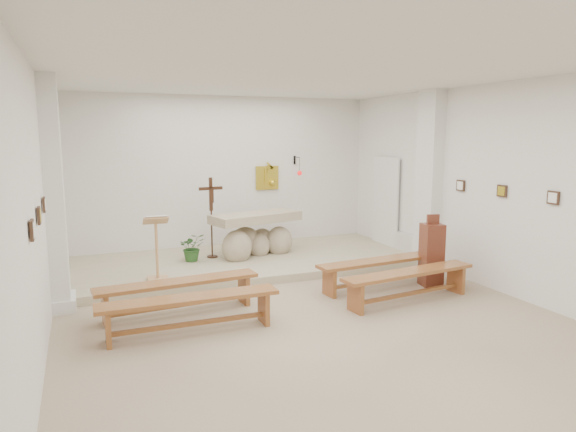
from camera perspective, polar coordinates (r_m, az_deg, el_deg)
name	(u,v)px	position (r m, az deg, el deg)	size (l,w,h in m)	color
ground	(317,322)	(7.46, 3.25, -11.73)	(7.00, 10.00, 0.00)	tan
wall_left	(36,215)	(6.37, -26.24, 0.06)	(0.02, 10.00, 3.50)	white
wall_right	(512,190)	(9.09, 23.66, 2.63)	(0.02, 10.00, 3.50)	white
wall_back	(223,175)	(11.71, -7.23, 4.57)	(7.00, 0.02, 3.50)	white
ceiling	(319,69)	(7.03, 3.51, 15.94)	(7.00, 10.00, 0.02)	silver
sanctuary_platform	(244,262)	(10.56, -4.95, -5.09)	(6.98, 3.00, 0.15)	#BDB091
pilaster_left	(54,196)	(8.35, -24.52, 2.08)	(0.26, 0.55, 3.50)	white
pilaster_right	(429,181)	(10.50, 15.38, 3.82)	(0.26, 0.55, 3.50)	white
gold_wall_relief	(267,178)	(12.00, -2.33, 4.26)	(0.55, 0.04, 0.55)	gold
sanctuary_lamp	(299,171)	(12.02, 1.23, 5.03)	(0.11, 0.36, 0.44)	black
station_frame_left_front	(32,230)	(5.59, -26.56, -1.41)	(0.03, 0.20, 0.20)	#382419
station_frame_left_mid	(39,215)	(6.57, -25.94, 0.06)	(0.03, 0.20, 0.20)	#382419
station_frame_left_rear	(44,205)	(7.56, -25.48, 1.15)	(0.03, 0.20, 0.20)	#382419
station_frame_right_front	(553,198)	(8.55, 27.38, 1.82)	(0.03, 0.20, 0.20)	#382419
station_frame_right_mid	(502,191)	(9.22, 22.68, 2.59)	(0.03, 0.20, 0.20)	#382419
station_frame_right_rear	(461,186)	(9.95, 18.63, 3.23)	(0.03, 0.20, 0.20)	#382419
radiator_left	(59,280)	(9.31, -24.14, -6.55)	(0.10, 0.85, 0.52)	silver
radiator_right	(408,247)	(11.31, 13.16, -3.33)	(0.10, 0.85, 0.52)	silver
altar	(255,237)	(10.74, -3.68, -2.39)	(2.00, 1.18, 0.97)	tan
lectern	(157,248)	(9.10, -14.38, -3.44)	(0.43, 0.37, 1.16)	tan
crucifix_stand	(211,212)	(10.53, -8.52, 0.49)	(0.50, 0.22, 1.64)	#371E11
potted_plant	(192,247)	(10.39, -10.58, -3.42)	(0.51, 0.44, 0.56)	#255120
donation_pedestal	(431,254)	(9.39, 15.65, -4.12)	(0.40, 0.40, 1.28)	brown
bench_left_front	(179,289)	(7.84, -12.07, -7.92)	(2.44, 0.59, 0.51)	#98522C
bench_right_front	(381,266)	(9.09, 10.26, -5.52)	(2.44, 0.59, 0.51)	#98522C
bench_left_second	(190,306)	(7.07, -10.86, -9.78)	(2.42, 0.40, 0.51)	#98522C
bench_right_second	(409,279)	(8.42, 13.31, -6.78)	(2.44, 0.66, 0.51)	#98522C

